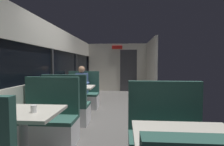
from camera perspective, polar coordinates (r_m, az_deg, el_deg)
ground_plane at (r=4.32m, az=-0.86°, el=-14.93°), size 3.30×9.20×0.02m
carriage_window_panel_left at (r=4.48m, az=-19.69°, el=0.13°), size 0.09×8.48×2.30m
carriage_end_bulkhead at (r=8.29m, az=2.14°, el=1.80°), size 2.90×0.11×2.30m
carriage_aisle_panel_right at (r=7.17m, az=12.96°, el=1.62°), size 0.08×2.40×2.30m
dining_table_near_window at (r=2.46m, az=-27.64°, el=-13.46°), size 0.90×0.70×0.74m
bench_near_window_facing_entry at (r=3.14m, az=-20.48°, el=-15.62°), size 0.95×0.50×1.10m
dining_table_mid_window at (r=4.54m, az=-11.98°, el=-5.66°), size 0.90×0.70×0.74m
bench_mid_window_facing_end at (r=3.95m, az=-14.82°, el=-11.63°), size 0.95×0.50×1.10m
bench_mid_window_facing_entry at (r=5.26m, az=-9.79°, el=-7.88°), size 0.95×0.50×1.10m
bench_front_aisle_facing_entry at (r=2.38m, az=17.94°, el=-21.83°), size 0.95×0.50×1.10m
seated_passenger at (r=5.16m, az=-10.00°, el=-5.75°), size 0.47×0.55×1.26m
coffee_cup_primary at (r=4.59m, az=-11.94°, el=-3.75°), size 0.07×0.07×0.09m
coffee_cup_secondary at (r=2.30m, az=-24.76°, el=-10.83°), size 0.07×0.07×0.09m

